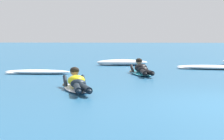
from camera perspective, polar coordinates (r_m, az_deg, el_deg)
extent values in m
plane|color=#235B84|center=(18.08, 10.44, 0.47)|extent=(120.00, 120.00, 0.00)
ellipsoid|color=silver|center=(10.17, -4.61, -2.33)|extent=(1.05, 2.00, 0.07)
ellipsoid|color=silver|center=(11.07, -5.11, -1.73)|extent=(0.25, 0.25, 0.06)
ellipsoid|color=yellow|center=(10.20, -4.65, -1.38)|extent=(0.56, 0.73, 0.34)
ellipsoid|color=black|center=(9.83, -4.42, -1.77)|extent=(0.40, 0.36, 0.20)
cylinder|color=black|center=(9.22, -4.50, -2.37)|extent=(0.33, 0.93, 0.14)
ellipsoid|color=black|center=(8.76, -4.34, -2.73)|extent=(0.16, 0.24, 0.08)
cylinder|color=black|center=(9.24, -3.51, -2.35)|extent=(0.43, 0.92, 0.14)
ellipsoid|color=black|center=(8.79, -2.99, -2.70)|extent=(0.16, 0.24, 0.08)
cylinder|color=black|center=(10.54, -6.04, -1.63)|extent=(0.24, 0.57, 0.33)
sphere|color=#8C6647|center=(10.92, -6.19, -1.95)|extent=(0.09, 0.09, 0.09)
cylinder|color=black|center=(10.57, -3.65, -1.60)|extent=(0.24, 0.57, 0.33)
sphere|color=#8C6647|center=(10.93, -3.87, -1.93)|extent=(0.09, 0.09, 0.09)
sphere|color=#8C6647|center=(10.56, -4.87, -0.18)|extent=(0.21, 0.21, 0.21)
ellipsoid|color=black|center=(10.54, -4.86, -0.03)|extent=(0.27, 0.25, 0.16)
ellipsoid|color=#2DB2D1|center=(14.17, 3.78, -0.41)|extent=(0.94, 2.18, 0.07)
ellipsoid|color=#2DB2D1|center=(15.15, 3.16, -0.05)|extent=(0.23, 0.23, 0.06)
ellipsoid|color=black|center=(14.20, 3.75, 0.27)|extent=(0.52, 0.76, 0.35)
ellipsoid|color=black|center=(13.81, 4.02, 0.03)|extent=(0.39, 0.34, 0.20)
cylinder|color=black|center=(13.22, 4.10, -0.30)|extent=(0.25, 0.88, 0.14)
ellipsoid|color=black|center=(12.79, 4.32, -0.46)|extent=(0.14, 0.23, 0.08)
cylinder|color=black|center=(13.25, 4.78, -0.29)|extent=(0.34, 0.88, 0.14)
ellipsoid|color=black|center=(12.83, 5.24, -0.45)|extent=(0.14, 0.23, 0.08)
cylinder|color=black|center=(14.55, 2.65, 0.06)|extent=(0.19, 0.57, 0.33)
sphere|color=tan|center=(14.93, 2.44, -0.21)|extent=(0.09, 0.09, 0.09)
cylinder|color=black|center=(14.60, 4.37, 0.07)|extent=(0.19, 0.57, 0.33)
sphere|color=tan|center=(14.96, 4.13, -0.21)|extent=(0.09, 0.09, 0.09)
sphere|color=tan|center=(14.59, 3.49, 1.11)|extent=(0.21, 0.21, 0.21)
ellipsoid|color=black|center=(14.57, 3.51, 1.22)|extent=(0.25, 0.24, 0.16)
ellipsoid|color=white|center=(16.57, 12.87, 0.35)|extent=(2.73, 1.24, 0.16)
ellipsoid|color=white|center=(16.58, 10.11, 0.27)|extent=(0.95, 0.35, 0.09)
ellipsoid|color=white|center=(18.34, 1.30, 0.99)|extent=(2.15, 0.85, 0.25)
ellipsoid|color=white|center=(18.46, 2.94, 0.89)|extent=(0.77, 0.38, 0.18)
ellipsoid|color=white|center=(18.29, -0.69, 0.80)|extent=(0.84, 0.59, 0.14)
ellipsoid|color=white|center=(14.39, -9.62, -0.23)|extent=(2.14, 0.54, 0.15)
ellipsoid|color=white|center=(14.35, -7.48, -0.31)|extent=(0.80, 0.39, 0.10)
ellipsoid|color=white|center=(14.51, -12.13, -0.36)|extent=(0.81, 0.53, 0.08)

